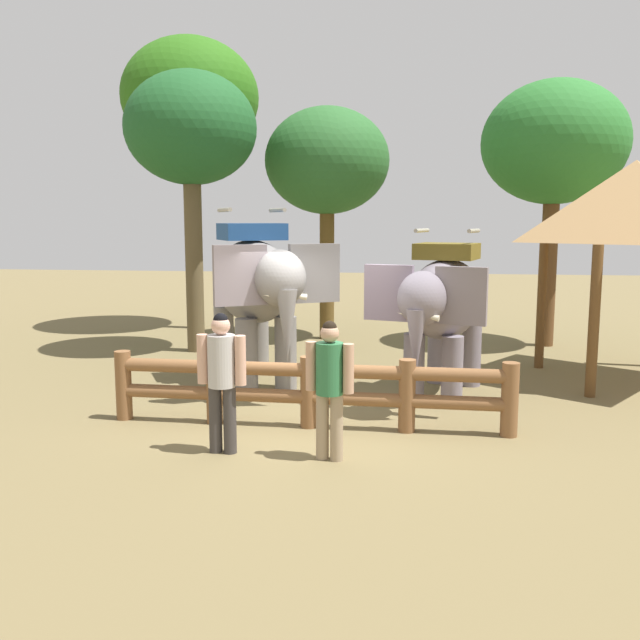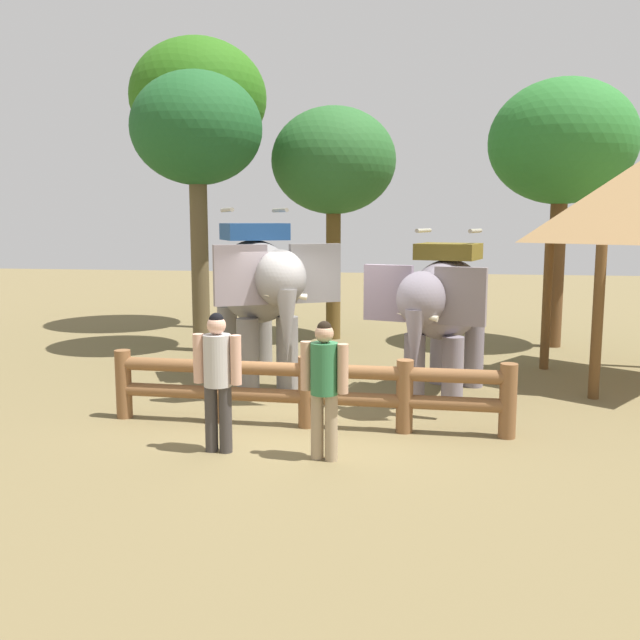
# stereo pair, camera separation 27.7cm
# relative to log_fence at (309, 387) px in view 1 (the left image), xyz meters

# --- Properties ---
(ground_plane) EXTENTS (60.00, 60.00, 0.00)m
(ground_plane) POSITION_rel_log_fence_xyz_m (0.00, 0.05, -0.60)
(ground_plane) COLOR brown
(log_fence) EXTENTS (5.93, 0.36, 1.05)m
(log_fence) POSITION_rel_log_fence_xyz_m (0.00, 0.00, 0.00)
(log_fence) COLOR brown
(log_fence) RESTS_ON ground
(elephant_near_left) EXTENTS (3.00, 3.77, 3.22)m
(elephant_near_left) POSITION_rel_log_fence_xyz_m (-1.36, 2.65, 1.21)
(elephant_near_left) COLOR gray
(elephant_near_left) RESTS_ON ground
(elephant_center) EXTENTS (2.24, 3.42, 2.86)m
(elephant_center) POSITION_rel_log_fence_xyz_m (1.99, 2.05, 1.01)
(elephant_center) COLOR slate
(elephant_center) RESTS_ON ground
(tourist_woman_in_black) EXTENTS (0.62, 0.41, 1.77)m
(tourist_woman_in_black) POSITION_rel_log_fence_xyz_m (0.46, -1.33, 0.43)
(tourist_woman_in_black) COLOR tan
(tourist_woman_in_black) RESTS_ON ground
(tourist_man_in_blue) EXTENTS (0.65, 0.38, 1.83)m
(tourist_man_in_blue) POSITION_rel_log_fence_xyz_m (-0.94, -1.24, 0.46)
(tourist_man_in_blue) COLOR #393433
(tourist_man_in_blue) RESTS_ON ground
(thatched_shelter) EXTENTS (3.73, 3.73, 4.09)m
(thatched_shelter) POSITION_rel_log_fence_xyz_m (5.47, 3.74, 2.70)
(thatched_shelter) COLOR brown
(thatched_shelter) RESTS_ON ground
(tree_far_left) EXTENTS (3.35, 3.35, 6.22)m
(tree_far_left) POSITION_rel_log_fence_xyz_m (4.70, 7.32, 4.14)
(tree_far_left) COLOR brown
(tree_far_left) RESTS_ON ground
(tree_back_center) EXTENTS (3.68, 3.68, 7.84)m
(tree_back_center) POSITION_rel_log_fence_xyz_m (-4.51, 8.90, 5.62)
(tree_back_center) COLOR brown
(tree_back_center) RESTS_ON ground
(tree_far_right) EXTENTS (3.08, 3.08, 5.77)m
(tree_far_right) POSITION_rel_log_fence_xyz_m (-0.65, 7.64, 3.81)
(tree_far_right) COLOR brown
(tree_far_right) RESTS_ON ground
(tree_deep_back) EXTENTS (2.93, 2.93, 6.27)m
(tree_deep_back) POSITION_rel_log_fence_xyz_m (-3.45, 5.55, 4.33)
(tree_deep_back) COLOR brown
(tree_deep_back) RESTS_ON ground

